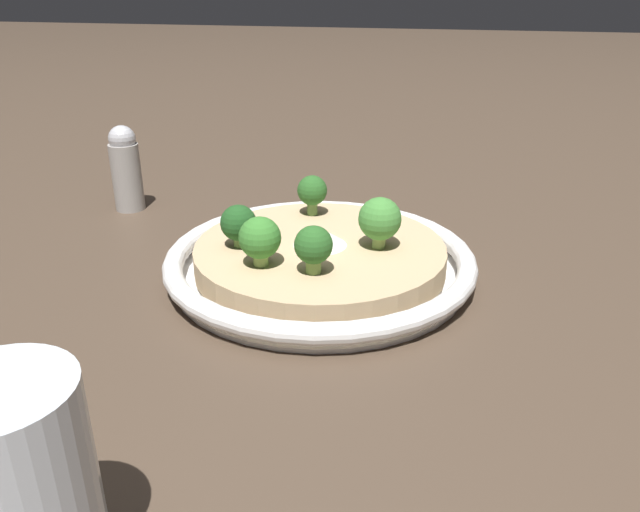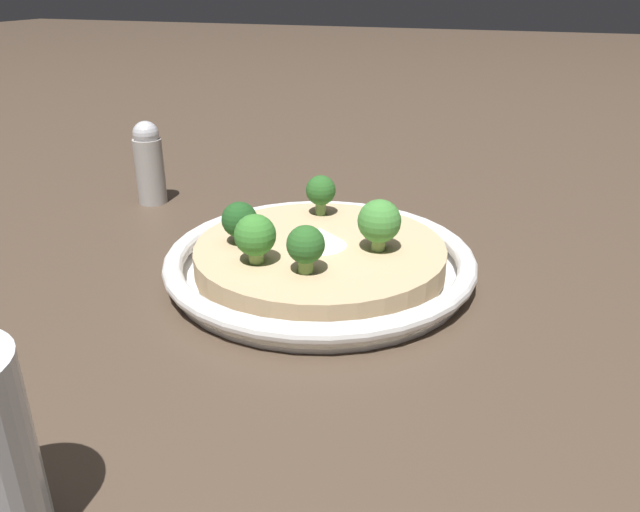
% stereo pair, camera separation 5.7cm
% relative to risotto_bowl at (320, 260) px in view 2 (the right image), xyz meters
% --- Properties ---
extents(ground_plane, '(6.00, 6.00, 0.00)m').
position_rel_risotto_bowl_xyz_m(ground_plane, '(0.00, 0.00, -0.02)').
color(ground_plane, '#47382B').
extents(risotto_bowl, '(0.28, 0.28, 0.03)m').
position_rel_risotto_bowl_xyz_m(risotto_bowl, '(0.00, 0.00, 0.00)').
color(risotto_bowl, white).
rests_on(risotto_bowl, ground_plane).
extents(cheese_sprinkle, '(0.05, 0.05, 0.02)m').
position_rel_risotto_bowl_xyz_m(cheese_sprinkle, '(-0.00, 0.00, 0.02)').
color(cheese_sprinkle, white).
rests_on(cheese_sprinkle, risotto_bowl).
extents(broccoli_right, '(0.03, 0.03, 0.04)m').
position_rel_risotto_bowl_xyz_m(broccoli_right, '(0.07, 0.02, 0.04)').
color(broccoli_right, '#668E47').
rests_on(broccoli_right, risotto_bowl).
extents(broccoli_back, '(0.03, 0.03, 0.04)m').
position_rel_risotto_bowl_xyz_m(broccoli_back, '(-0.01, 0.06, 0.04)').
color(broccoli_back, '#759E4C').
rests_on(broccoli_back, risotto_bowl).
extents(broccoli_front_left, '(0.04, 0.04, 0.05)m').
position_rel_risotto_bowl_xyz_m(broccoli_front_left, '(-0.05, -0.01, 0.04)').
color(broccoli_front_left, '#84A856').
rests_on(broccoli_front_left, risotto_bowl).
extents(broccoli_back_right, '(0.04, 0.04, 0.04)m').
position_rel_risotto_bowl_xyz_m(broccoli_back_right, '(0.04, 0.05, 0.04)').
color(broccoli_back_right, '#84A856').
rests_on(broccoli_back_right, risotto_bowl).
extents(broccoli_front_right, '(0.03, 0.03, 0.04)m').
position_rel_risotto_bowl_xyz_m(broccoli_front_right, '(0.03, -0.08, 0.04)').
color(broccoli_front_right, '#668E47').
rests_on(broccoli_front_right, risotto_bowl).
extents(pepper_shaker, '(0.03, 0.03, 0.10)m').
position_rel_risotto_bowl_xyz_m(pepper_shaker, '(0.26, -0.13, 0.03)').
color(pepper_shaker, '#9E9993').
rests_on(pepper_shaker, ground_plane).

